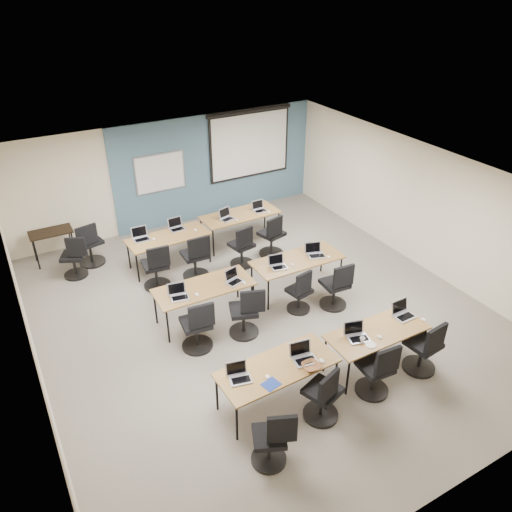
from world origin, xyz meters
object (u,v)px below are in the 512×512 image
training_table_mid_right (297,261)px  task_chair_10 (242,249)px  training_table_back_left (168,238)px  laptop_3 (403,312)px  laptop_4 (178,294)px  task_chair_4 (198,329)px  laptop_6 (278,264)px  laptop_7 (315,252)px  utility_table (51,235)px  training_table_front_right (377,333)px  training_table_mid_left (204,288)px  whiteboard (160,173)px  laptop_1 (303,356)px  task_chair_2 (377,373)px  laptop_8 (141,236)px  task_chair_11 (272,239)px  training_table_back_right (240,216)px  laptop_0 (239,375)px  projector_screen (250,140)px  task_chair_7 (336,289)px  laptop_11 (259,208)px  task_chair_6 (300,294)px  task_chair_8 (157,270)px  task_chair_5 (246,315)px  training_table_front_left (278,369)px  spare_chair_a (90,247)px  task_chair_0 (272,442)px  laptop_10 (226,216)px  spare_chair_b (75,260)px  task_chair_3 (425,351)px

training_table_mid_right → task_chair_10: bearing=111.8°
training_table_back_left → laptop_3: (2.44, -4.62, 0.11)m
laptop_4 → task_chair_4: (0.07, -0.65, -0.37)m
laptop_6 → laptop_7: size_ratio=0.91×
training_table_back_left → utility_table: 2.64m
training_table_front_right → training_table_mid_left: 3.20m
whiteboard → utility_table: whiteboard is taller
laptop_1 → laptop_7: 3.13m
task_chair_2 → laptop_8: task_chair_2 is taller
task_chair_10 → task_chair_11: bearing=-4.4°
whiteboard → training_table_back_left: size_ratio=0.72×
training_table_back_right → laptop_0: laptop_0 is taller
projector_screen → laptop_7: size_ratio=7.05×
laptop_1 → task_chair_4: 2.06m
projector_screen → task_chair_7: projector_screen is taller
laptop_6 → laptop_8: (-1.97, 2.43, 0.01)m
laptop_6 → utility_table: size_ratio=0.34×
laptop_8 → laptop_11: (2.94, -0.01, -0.00)m
task_chair_6 → task_chair_8: (-2.11, 2.14, 0.04)m
training_table_back_left → training_table_back_right: same height
training_table_mid_right → laptop_11: 2.41m
training_table_back_right → laptop_11: bearing=-7.2°
training_table_back_right → task_chair_5: task_chair_5 is taller
laptop_3 → laptop_7: size_ratio=1.01×
training_table_front_left → task_chair_10: (1.45, 3.84, -0.27)m
laptop_7 → spare_chair_a: (-3.84, 3.15, -0.36)m
training_table_back_right → task_chair_0: (-2.57, -5.75, -0.29)m
training_table_back_right → laptop_10: laptop_10 is taller
task_chair_11 → spare_chair_b: size_ratio=1.05×
projector_screen → task_chair_8: 4.70m
projector_screen → task_chair_5: 5.77m
training_table_mid_right → laptop_1: bearing=-120.8°
training_table_front_left → laptop_11: (2.44, 4.82, 0.10)m
laptop_10 → spare_chair_a: size_ratio=0.30×
laptop_3 → task_chair_11: bearing=91.6°
training_table_mid_left → task_chair_2: (1.51, -3.07, -0.27)m
training_table_back_right → laptop_10: (-0.40, -0.07, 0.10)m
task_chair_0 → laptop_10: size_ratio=3.04×
task_chair_5 → task_chair_11: bearing=69.9°
laptop_0 → task_chair_5: bearing=72.1°
whiteboard → spare_chair_a: size_ratio=1.22×
task_chair_5 → task_chair_10: bearing=83.7°
task_chair_10 → task_chair_11: 0.82m
projector_screen → training_table_front_right: bearing=-101.1°
training_table_front_right → laptop_3: laptop_3 is taller
laptop_11 → utility_table: size_ratio=0.34×
task_chair_3 → laptop_6: bearing=102.4°
training_table_back_right → laptop_3: bearing=-85.0°
task_chair_4 → spare_chair_a: 3.92m
training_table_back_right → task_chair_11: (0.32, -0.95, -0.26)m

